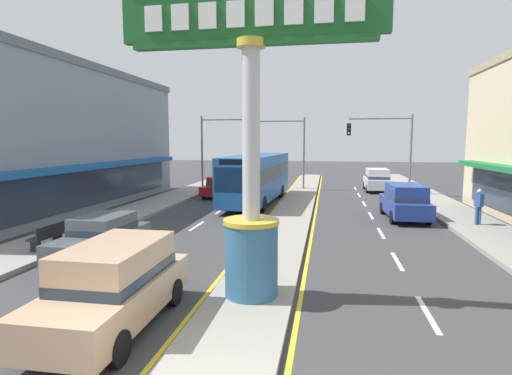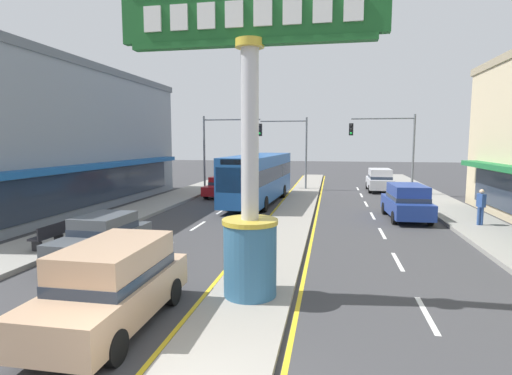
# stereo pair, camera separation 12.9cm
# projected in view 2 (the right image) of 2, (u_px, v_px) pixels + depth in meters

# --- Properties ---
(median_strip) EXTENTS (2.22, 52.00, 0.14)m
(median_strip) POSITION_uv_depth(u_px,v_px,m) (295.00, 212.00, 23.43)
(median_strip) COLOR gray
(median_strip) RESTS_ON ground
(sidewalk_left) EXTENTS (2.91, 60.00, 0.18)m
(sidewalk_left) POSITION_uv_depth(u_px,v_px,m) (133.00, 213.00, 23.16)
(sidewalk_left) COLOR gray
(sidewalk_left) RESTS_ON ground
(sidewalk_right) EXTENTS (2.91, 60.00, 0.18)m
(sidewalk_right) POSITION_uv_depth(u_px,v_px,m) (476.00, 225.00, 19.80)
(sidewalk_right) COLOR gray
(sidewalk_right) RESTS_ON ground
(lane_markings) EXTENTS (8.96, 52.00, 0.01)m
(lane_markings) POSITION_uv_depth(u_px,v_px,m) (292.00, 218.00, 22.12)
(lane_markings) COLOR silver
(lane_markings) RESTS_ON ground
(district_sign) EXTENTS (6.67, 1.47, 7.86)m
(district_sign) POSITION_uv_depth(u_px,v_px,m) (250.00, 161.00, 10.25)
(district_sign) COLOR #33668C
(district_sign) RESTS_ON median_strip
(storefront_left) EXTENTS (8.32, 21.70, 8.77)m
(storefront_left) POSITION_uv_depth(u_px,v_px,m) (50.00, 138.00, 25.00)
(storefront_left) COLOR gray
(storefront_left) RESTS_ON ground
(traffic_light_left_side) EXTENTS (4.86, 0.46, 6.20)m
(traffic_light_left_side) POSITION_uv_depth(u_px,v_px,m) (225.00, 140.00, 32.05)
(traffic_light_left_side) COLOR slate
(traffic_light_left_side) RESTS_ON ground
(traffic_light_right_side) EXTENTS (4.86, 0.46, 6.20)m
(traffic_light_right_side) POSITION_uv_depth(u_px,v_px,m) (389.00, 140.00, 30.32)
(traffic_light_right_side) COLOR slate
(traffic_light_right_side) RESTS_ON ground
(traffic_light_median_far) EXTENTS (4.20, 0.46, 6.20)m
(traffic_light_median_far) POSITION_uv_depth(u_px,v_px,m) (289.00, 141.00, 34.23)
(traffic_light_median_far) COLOR slate
(traffic_light_median_far) RESTS_ON ground
(sedan_near_right_lane) EXTENTS (1.92, 4.34, 1.53)m
(sedan_near_right_lane) POSITION_uv_depth(u_px,v_px,m) (103.00, 236.00, 14.55)
(sedan_near_right_lane) COLOR #4C5156
(sedan_near_right_lane) RESTS_ON ground
(suv_far_right_lane) EXTENTS (2.00, 4.62, 1.90)m
(suv_far_right_lane) POSITION_uv_depth(u_px,v_px,m) (380.00, 180.00, 33.54)
(suv_far_right_lane) COLOR silver
(suv_far_right_lane) RESTS_ON ground
(suv_near_left_lane) EXTENTS (1.99, 4.61, 1.90)m
(suv_near_left_lane) POSITION_uv_depth(u_px,v_px,m) (113.00, 284.00, 9.08)
(suv_near_left_lane) COLOR tan
(suv_near_left_lane) RESTS_ON ground
(suv_mid_left_lane) EXTENTS (2.13, 4.68, 1.90)m
(suv_mid_left_lane) POSITION_uv_depth(u_px,v_px,m) (407.00, 201.00, 21.45)
(suv_mid_left_lane) COLOR navy
(suv_mid_left_lane) RESTS_ON ground
(bus_far_left_oncoming) EXTENTS (3.13, 11.32, 3.26)m
(bus_far_left_oncoming) POSITION_uv_depth(u_px,v_px,m) (259.00, 176.00, 27.29)
(bus_far_left_oncoming) COLOR #1E5199
(bus_far_left_oncoming) RESTS_ON ground
(sedan_kerb_right) EXTENTS (2.03, 4.40, 1.53)m
(sedan_kerb_right) POSITION_uv_depth(u_px,v_px,m) (222.00, 186.00, 30.46)
(sedan_kerb_right) COLOR maroon
(sedan_kerb_right) RESTS_ON ground
(street_bench) EXTENTS (0.48, 1.60, 0.88)m
(street_bench) POSITION_uv_depth(u_px,v_px,m) (49.00, 235.00, 15.24)
(street_bench) COLOR #232328
(street_bench) RESTS_ON sidewalk_left
(pedestrian_far_side) EXTENTS (0.34, 0.45, 1.74)m
(pedestrian_far_side) POSITION_uv_depth(u_px,v_px,m) (481.00, 205.00, 19.19)
(pedestrian_far_side) COLOR #2D4C8C
(pedestrian_far_side) RESTS_ON sidewalk_right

